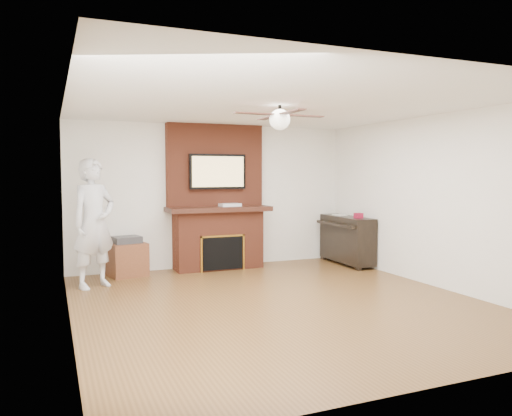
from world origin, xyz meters
name	(u,v)px	position (x,y,z in m)	size (l,w,h in m)	color
room_shell	(279,205)	(0.00, 0.00, 1.25)	(5.36, 5.86, 2.86)	#563719
fireplace	(217,211)	(0.00, 2.55, 1.00)	(1.78, 0.64, 2.50)	brown
tv	(218,172)	(0.00, 2.50, 1.68)	(1.00, 0.08, 0.60)	black
ceiling_fan	(280,119)	(0.00, 0.00, 2.33)	(1.21, 1.21, 0.31)	black
person	(94,223)	(-2.10, 1.80, 0.93)	(0.68, 0.46, 1.87)	silver
side_table	(127,258)	(-1.55, 2.48, 0.29)	(0.65, 0.65, 0.64)	#5D2F1A
piano	(347,239)	(2.29, 2.00, 0.47)	(0.53, 1.34, 0.96)	black
cable_box	(230,205)	(0.20, 2.45, 1.11)	(0.36, 0.20, 0.05)	silver
candle_orange	(216,267)	(-0.10, 2.34, 0.05)	(0.07, 0.07, 0.10)	orange
candle_green	(221,268)	(-0.01, 2.30, 0.05)	(0.06, 0.06, 0.09)	#508D38
candle_cream	(225,266)	(0.08, 2.35, 0.06)	(0.08, 0.08, 0.13)	beige
candle_blue	(228,267)	(0.14, 2.38, 0.04)	(0.06, 0.06, 0.08)	teal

